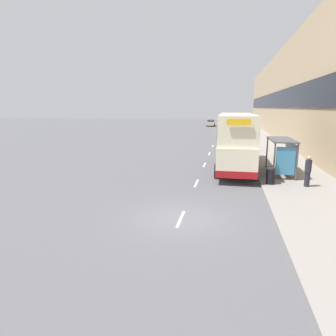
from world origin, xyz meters
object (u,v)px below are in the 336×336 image
double_decker_bus_near (236,140)px  car_0 (211,123)px  pedestrian_1 (308,171)px  litter_bin (270,176)px  bus_shelter (284,150)px  pedestrian_at_shelter (287,159)px  car_1 (232,123)px

double_decker_bus_near → car_0: size_ratio=2.47×
car_0 → pedestrian_1: pedestrian_1 is taller
litter_bin → car_0: bearing=96.9°
bus_shelter → double_decker_bus_near: double_decker_bus_near is taller
bus_shelter → car_0: bus_shelter is taller
pedestrian_at_shelter → bus_shelter: bearing=-109.5°
car_1 → pedestrian_at_shelter: pedestrian_at_shelter is taller
double_decker_bus_near → car_1: (0.06, 55.19, -1.45)m
double_decker_bus_near → car_0: double_decker_bus_near is taller
pedestrian_at_shelter → double_decker_bus_near: bearing=167.7°
pedestrian_at_shelter → pedestrian_1: (0.39, -4.46, 0.04)m
litter_bin → double_decker_bus_near: bearing=112.2°
pedestrian_1 → litter_bin: bearing=174.8°
car_0 → pedestrian_1: (9.37, -60.31, 0.25)m
car_0 → car_1: (5.27, 0.15, -0.01)m
car_1 → pedestrian_1: 60.60m
pedestrian_at_shelter → litter_bin: 4.61m
car_1 → bus_shelter: bearing=-86.8°
bus_shelter → litter_bin: bus_shelter is taller
bus_shelter → pedestrian_at_shelter: (0.48, 1.34, -0.82)m
bus_shelter → double_decker_bus_near: (-3.30, 2.16, 0.41)m
double_decker_bus_near → litter_bin: 5.73m
pedestrian_at_shelter → car_0: bearing=99.1°
bus_shelter → pedestrian_at_shelter: size_ratio=2.35×
pedestrian_1 → litter_bin: size_ratio=1.77×
litter_bin → bus_shelter: bearing=67.3°
pedestrian_1 → double_decker_bus_near: bearing=128.2°
pedestrian_1 → litter_bin: (-2.08, 0.19, -0.42)m
car_1 → pedestrian_1: (4.10, -60.46, 0.26)m
car_0 → pedestrian_1: size_ratio=2.46×
pedestrian_at_shelter → pedestrian_1: 4.47m
car_0 → bus_shelter: bearing=98.5°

